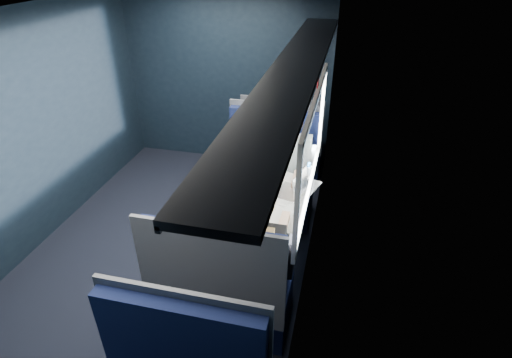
% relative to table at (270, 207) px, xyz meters
% --- Properties ---
extents(ground, '(2.80, 4.20, 0.01)m').
position_rel_table_xyz_m(ground, '(-1.03, 0.00, -0.67)').
color(ground, black).
extents(room_shell, '(3.00, 4.40, 2.40)m').
position_rel_table_xyz_m(room_shell, '(-1.01, 0.00, 0.81)').
color(room_shell, black).
rests_on(room_shell, ground).
extents(table, '(0.62, 1.00, 0.74)m').
position_rel_table_xyz_m(table, '(0.00, 0.00, 0.00)').
color(table, '#54565E').
rests_on(table, ground).
extents(seat_bay_near, '(1.04, 0.62, 1.26)m').
position_rel_table_xyz_m(seat_bay_near, '(-0.20, 0.87, -0.24)').
color(seat_bay_near, '#0C1338').
rests_on(seat_bay_near, ground).
extents(seat_bay_far, '(1.04, 0.62, 1.26)m').
position_rel_table_xyz_m(seat_bay_far, '(-0.18, -0.87, -0.25)').
color(seat_bay_far, '#0C1338').
rests_on(seat_bay_far, ground).
extents(seat_row_front, '(1.04, 0.51, 1.16)m').
position_rel_table_xyz_m(seat_row_front, '(-0.18, 1.80, -0.25)').
color(seat_row_front, '#0C1338').
rests_on(seat_row_front, ground).
extents(man, '(0.53, 0.56, 1.32)m').
position_rel_table_xyz_m(man, '(0.07, 0.70, 0.06)').
color(man, black).
rests_on(man, ground).
extents(woman, '(0.53, 0.56, 1.32)m').
position_rel_table_xyz_m(woman, '(0.07, -0.71, 0.06)').
color(woman, black).
rests_on(woman, ground).
extents(papers, '(0.82, 0.98, 0.01)m').
position_rel_table_xyz_m(papers, '(0.03, 0.12, 0.08)').
color(papers, white).
rests_on(papers, table).
extents(laptop, '(0.30, 0.35, 0.22)m').
position_rel_table_xyz_m(laptop, '(0.20, 0.17, 0.14)').
color(laptop, silver).
rests_on(laptop, table).
extents(bottle_small, '(0.06, 0.06, 0.22)m').
position_rel_table_xyz_m(bottle_small, '(0.30, 0.39, 0.17)').
color(bottle_small, silver).
rests_on(bottle_small, table).
extents(cup, '(0.07, 0.07, 0.09)m').
position_rel_table_xyz_m(cup, '(0.29, 0.33, 0.12)').
color(cup, white).
rests_on(cup, table).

